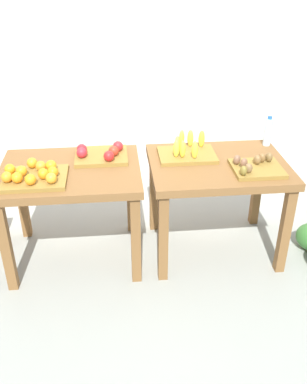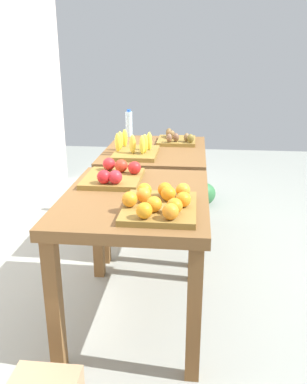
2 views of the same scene
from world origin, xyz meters
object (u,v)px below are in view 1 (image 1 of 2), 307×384
Objects in this scene: display_table_left at (71,183)px; water_bottle at (268,132)px; orange_bin at (34,175)px; kiwi_bin at (255,167)px; banana_crate at (187,151)px; apple_bin at (101,154)px; display_table_right at (217,176)px.

water_bottle is at bearing 10.38° from display_table_left.
kiwi_bin is at bearing -0.05° from orange_bin.
water_bottle is (1.59, 0.29, 0.24)m from display_table_left.
banana_crate is at bearing 8.47° from display_table_left.
display_table_left is 4.21× the size of water_bottle.
apple_bin reaches higher than orange_bin.
water_bottle is at bearing 62.39° from kiwi_bin.
kiwi_bin reaches higher than display_table_left.
kiwi_bin is at bearing -33.70° from display_table_right.
display_table_right is 0.60m from water_bottle.
water_bottle reaches higher than apple_bin.
banana_crate is 0.54m from kiwi_bin.
display_table_left is 1.37m from kiwi_bin.
water_bottle is at bearing 31.81° from display_table_right.
display_table_right is 2.89× the size of kiwi_bin.
water_bottle reaches higher than orange_bin.
orange_bin is at bearing -145.90° from display_table_left.
apple_bin is (-0.89, 0.16, 0.16)m from display_table_right.
display_table_right is 1.37m from orange_bin.
apple_bin is 0.92× the size of banana_crate.
orange_bin is at bearing -165.61° from banana_crate.
water_bottle is (0.23, 0.45, 0.09)m from kiwi_bin.
water_bottle is at bearing 5.41° from apple_bin.
kiwi_bin is 0.51m from water_bottle.
water_bottle reaches higher than display_table_left.
display_table_left is 1.63m from water_bottle.
banana_crate is (0.90, 0.13, 0.16)m from display_table_left.
apple_bin is 1.16m from kiwi_bin.
orange_bin reaches higher than display_table_left.
orange_bin is at bearing -173.43° from display_table_right.
kiwi_bin is at bearing -117.61° from water_bottle.
banana_crate reaches higher than display_table_left.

